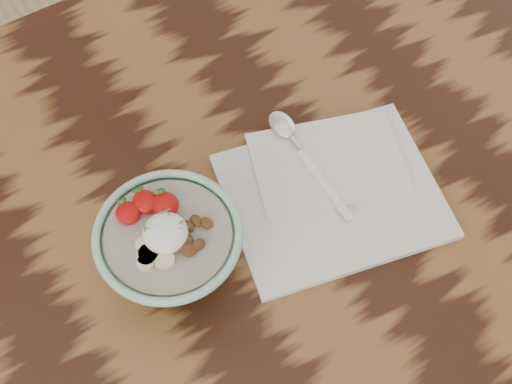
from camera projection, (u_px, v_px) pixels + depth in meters
The scene contains 4 objects.
table at pixel (175, 260), 100.55cm from camera, with size 160.00×90.00×75.00cm.
breakfast_bowl at pixel (170, 247), 84.64cm from camera, with size 17.44×17.44×11.86cm.
napkin at pixel (331, 189), 94.81cm from camera, with size 31.64×27.76×1.69cm.
spoon at pixel (292, 139), 97.12cm from camera, with size 3.41×19.50×1.02cm.
Camera 1 is at (-12.24, -41.77, 157.56)cm, focal length 50.00 mm.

